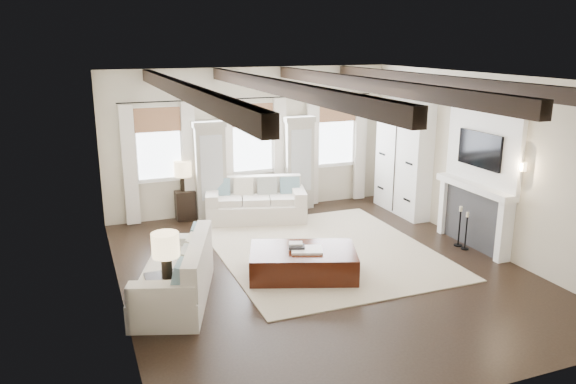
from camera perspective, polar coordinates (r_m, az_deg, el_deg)
name	(u,v)px	position (r m, az deg, el deg)	size (l,w,h in m)	color
ground	(321,270)	(9.62, 3.35, -7.88)	(7.50, 7.50, 0.00)	black
room_shell	(340,148)	(10.16, 5.26, 4.49)	(6.54, 7.54, 3.22)	beige
area_rug	(325,251)	(10.38, 3.78, -6.04)	(3.74, 4.30, 0.02)	#B8AB91
sofa_back	(256,203)	(12.11, -3.29, -1.15)	(2.29, 1.48, 0.90)	silver
sofa_left	(178,276)	(8.60, -11.08, -8.42)	(1.61, 2.33, 0.91)	silver
ottoman	(303,263)	(9.29, 1.53, -7.20)	(1.72, 1.08, 0.45)	black
tray	(307,250)	(9.15, 1.93, -5.91)	(0.50, 0.38, 0.04)	white
book_lower	(297,247)	(9.18, 0.88, -5.56)	(0.26, 0.20, 0.04)	#262628
book_upper	(296,243)	(9.21, 0.79, -5.25)	(0.22, 0.17, 0.03)	beige
side_table_front	(169,297)	(8.17, -12.04, -10.36)	(0.58, 0.58, 0.58)	black
lamp_front	(166,248)	(7.88, -12.33, -5.54)	(0.38, 0.38, 0.65)	black
side_table_back	(185,204)	(12.38, -10.44, -1.24)	(0.42, 0.42, 0.63)	black
lamp_back	(183,170)	(12.19, -10.61, 2.17)	(0.38, 0.38, 0.65)	black
candlestick_near	(466,234)	(10.91, 17.62, -4.08)	(0.15, 0.15, 0.72)	black
candlestick_far	(459,229)	(11.04, 17.00, -3.66)	(0.16, 0.16, 0.78)	black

